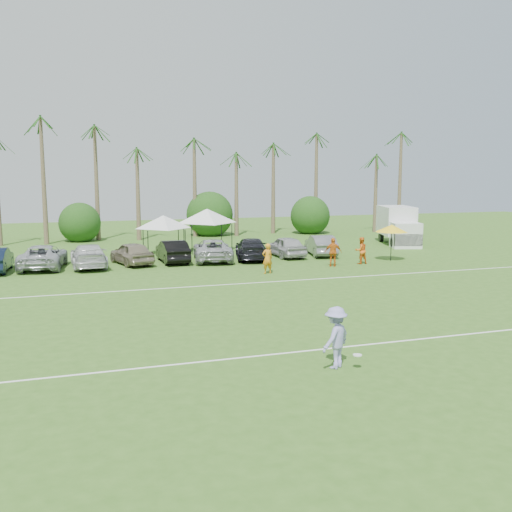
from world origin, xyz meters
name	(u,v)px	position (x,y,z in m)	size (l,w,h in m)	color
ground	(322,372)	(0.00, 0.00, 0.00)	(120.00, 120.00, 0.00)	#36601C
field_lines	(243,311)	(0.00, 8.00, 0.01)	(80.00, 12.10, 0.01)	white
palm_tree_2	(1,134)	(-12.00, 38.00, 9.21)	(2.40, 2.40, 10.90)	brown
palm_tree_3	(51,125)	(-8.00, 38.00, 10.06)	(2.40, 2.40, 11.90)	brown
palm_tree_4	(100,156)	(-4.00, 38.00, 7.48)	(2.40, 2.40, 8.90)	brown
palm_tree_5	(146,146)	(0.00, 38.00, 8.35)	(2.40, 2.40, 9.90)	brown
palm_tree_6	(189,138)	(4.00, 38.00, 9.21)	(2.40, 2.40, 10.90)	brown
palm_tree_7	(231,129)	(8.00, 38.00, 10.06)	(2.40, 2.40, 11.90)	brown
palm_tree_8	(280,158)	(13.00, 38.00, 7.48)	(2.40, 2.40, 8.90)	brown
palm_tree_9	(327,149)	(18.00, 38.00, 8.35)	(2.40, 2.40, 9.90)	brown
palm_tree_10	(372,141)	(23.00, 38.00, 9.21)	(2.40, 2.40, 10.90)	brown
palm_tree_11	(406,134)	(27.00, 38.00, 10.06)	(2.40, 2.40, 11.90)	brown
bush_tree_1	(79,220)	(-6.00, 39.00, 1.80)	(4.00, 4.00, 4.00)	brown
bush_tree_2	(209,217)	(6.00, 39.00, 1.80)	(4.00, 4.00, 4.00)	brown
bush_tree_3	(304,214)	(16.00, 39.00, 1.80)	(4.00, 4.00, 4.00)	brown
sideline_player_a	(267,259)	(4.12, 16.61, 0.90)	(0.65, 0.43, 1.79)	orange
sideline_player_b	(361,251)	(11.19, 18.20, 0.88)	(0.85, 0.67, 1.76)	orange
sideline_player_c	(333,252)	(8.98, 17.79, 0.92)	(1.07, 0.45, 1.83)	#D06617
box_truck	(398,224)	(19.32, 26.69, 1.69)	(3.99, 6.54, 3.16)	white
canopy_tent_left	(163,215)	(-0.33, 26.91, 2.86)	(4.13, 4.13, 3.35)	black
canopy_tent_right	(207,209)	(3.12, 27.63, 3.24)	(4.67, 4.67, 3.79)	black
market_umbrella	(392,228)	(13.79, 18.77, 2.21)	(2.21, 2.21, 2.46)	black
frisbee_player	(336,337)	(0.52, 0.22, 0.94)	(1.40, 1.25, 1.88)	#9895D3
parked_car_2	(43,257)	(-8.54, 22.78, 0.74)	(2.46, 5.33, 1.48)	#A6AAAE
parked_car_3	(89,256)	(-5.83, 22.31, 0.74)	(2.08, 5.11, 1.48)	silver
parked_car_4	(132,253)	(-3.13, 22.68, 0.74)	(1.75, 4.35, 1.48)	gray
parked_car_5	(172,251)	(-0.42, 22.80, 0.74)	(1.57, 4.50, 1.48)	black
parked_car_6	(213,250)	(2.28, 22.61, 0.74)	(2.46, 5.33, 1.48)	#A6A7AB
parked_car_7	(251,249)	(4.99, 22.43, 0.74)	(2.08, 5.11, 1.48)	black
parked_car_8	(286,246)	(7.69, 22.80, 0.74)	(1.75, 4.35, 1.48)	#B3B3B3
parked_car_9	(321,245)	(10.40, 22.74, 0.74)	(1.57, 4.50, 1.48)	slate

